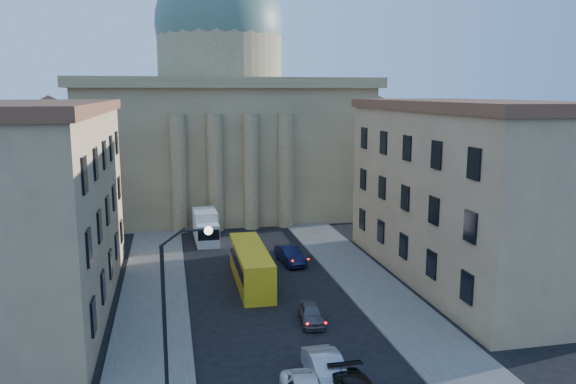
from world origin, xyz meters
name	(u,v)px	position (x,y,z in m)	size (l,w,h in m)	color
sidewalk_left	(152,320)	(-8.50, 18.00, 0.07)	(5.00, 60.00, 0.15)	#53514C
sidewalk_right	(387,301)	(8.50, 18.00, 0.07)	(5.00, 60.00, 0.15)	#53514C
church	(222,119)	(0.00, 55.47, 11.88)	(68.02, 28.76, 36.60)	#756648
building_left	(24,208)	(-17.00, 22.00, 7.42)	(11.60, 26.60, 14.70)	tan
building_right	(469,190)	(17.00, 22.00, 7.42)	(11.60, 26.60, 14.70)	tan
street_lamp	(174,297)	(-6.97, 8.00, 5.29)	(2.62, 0.44, 8.83)	black
car_right_near	(327,370)	(0.80, 7.40, 0.79)	(1.67, 4.79, 1.58)	#98999F
car_right_far	(311,314)	(2.01, 15.43, 0.64)	(1.52, 3.77, 1.29)	#4E4D52
car_right_distant	(290,255)	(3.46, 28.76, 0.78)	(1.65, 4.75, 1.56)	black
city_bus	(251,264)	(-0.80, 24.15, 1.59)	(2.56, 10.55, 2.96)	yellow
box_truck	(206,228)	(-3.50, 37.87, 1.51)	(2.42, 5.86, 3.19)	silver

